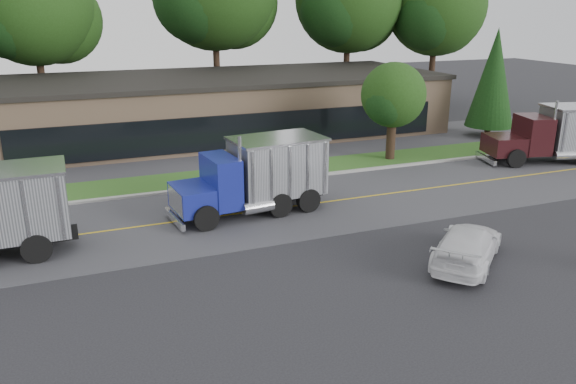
# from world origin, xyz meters

# --- Properties ---
(ground) EXTENTS (140.00, 140.00, 0.00)m
(ground) POSITION_xyz_m (0.00, 0.00, 0.00)
(ground) COLOR #2D2D32
(ground) RESTS_ON ground
(road) EXTENTS (60.00, 8.00, 0.02)m
(road) POSITION_xyz_m (0.00, 9.00, 0.00)
(road) COLOR #4C4C50
(road) RESTS_ON ground
(center_line) EXTENTS (60.00, 0.12, 0.01)m
(center_line) POSITION_xyz_m (0.00, 9.00, 0.00)
(center_line) COLOR gold
(center_line) RESTS_ON ground
(curb) EXTENTS (60.00, 0.30, 0.12)m
(curb) POSITION_xyz_m (0.00, 13.20, 0.00)
(curb) COLOR #9E9E99
(curb) RESTS_ON ground
(grass_verge) EXTENTS (60.00, 3.40, 0.03)m
(grass_verge) POSITION_xyz_m (0.00, 15.00, 0.00)
(grass_verge) COLOR #296322
(grass_verge) RESTS_ON ground
(far_parking) EXTENTS (60.00, 7.00, 0.02)m
(far_parking) POSITION_xyz_m (0.00, 20.00, 0.00)
(far_parking) COLOR #4C4C50
(far_parking) RESTS_ON ground
(strip_mall) EXTENTS (32.00, 12.00, 4.00)m
(strip_mall) POSITION_xyz_m (2.00, 26.00, 2.00)
(strip_mall) COLOR tan
(strip_mall) RESTS_ON ground
(tree_far_b) EXTENTS (9.56, 9.00, 13.64)m
(tree_far_b) POSITION_xyz_m (-9.85, 34.11, 8.71)
(tree_far_b) COLOR #382619
(tree_far_b) RESTS_ON ground
(tree_far_d) EXTENTS (10.21, 9.61, 14.57)m
(tree_far_d) POSITION_xyz_m (16.16, 33.12, 9.30)
(tree_far_d) COLOR #382619
(tree_far_d) RESTS_ON ground
(tree_far_e) EXTENTS (9.52, 8.96, 13.57)m
(tree_far_e) POSITION_xyz_m (24.15, 31.11, 8.66)
(tree_far_e) COLOR #382619
(tree_far_e) RESTS_ON ground
(evergreen_right) EXTENTS (3.38, 3.38, 7.68)m
(evergreen_right) POSITION_xyz_m (20.00, 18.00, 4.22)
(evergreen_right) COLOR #382619
(evergreen_right) RESTS_ON ground
(tree_verge) EXTENTS (4.15, 3.91, 5.92)m
(tree_verge) POSITION_xyz_m (10.06, 15.05, 3.76)
(tree_verge) COLOR #382619
(tree_verge) RESTS_ON ground
(dump_truck_blue) EXTENTS (7.20, 3.35, 3.36)m
(dump_truck_blue) POSITION_xyz_m (-0.60, 9.02, 1.80)
(dump_truck_blue) COLOR black
(dump_truck_blue) RESTS_ON ground
(dump_truck_maroon) EXTENTS (9.19, 4.62, 3.36)m
(dump_truck_maroon) POSITION_xyz_m (19.74, 10.70, 1.81)
(dump_truck_maroon) COLOR black
(dump_truck_maroon) RESTS_ON ground
(rally_car) EXTENTS (4.93, 4.66, 1.40)m
(rally_car) POSITION_xyz_m (4.77, 1.00, 0.70)
(rally_car) COLOR white
(rally_car) RESTS_ON ground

